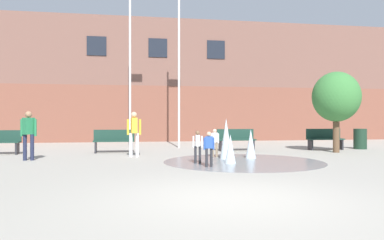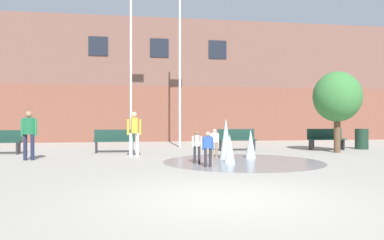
{
  "view_description": "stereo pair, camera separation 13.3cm",
  "coord_description": "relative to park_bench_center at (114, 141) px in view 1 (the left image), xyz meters",
  "views": [
    {
      "loc": [
        -1.64,
        -6.08,
        1.34
      ],
      "look_at": [
        0.56,
        7.1,
        1.3
      ],
      "focal_mm": 35.0,
      "sensor_mm": 36.0,
      "label": 1
    },
    {
      "loc": [
        -1.51,
        -6.1,
        1.34
      ],
      "look_at": [
        0.56,
        7.1,
        1.3
      ],
      "focal_mm": 35.0,
      "sensor_mm": 36.0,
      "label": 2
    }
  ],
  "objects": [
    {
      "name": "library_building",
      "position": [
        2.25,
        9.92,
        3.19
      ],
      "size": [
        36.0,
        6.05,
        7.33
      ],
      "color": "brown",
      "rests_on": "ground"
    },
    {
      "name": "park_bench_center",
      "position": [
        0.0,
        0.0,
        0.0
      ],
      "size": [
        1.6,
        0.44,
        0.91
      ],
      "color": "#28282D",
      "rests_on": "ground"
    },
    {
      "name": "adult_watching",
      "position": [
        -2.61,
        -2.35,
        0.45
      ],
      "size": [
        0.5,
        0.38,
        1.59
      ],
      "rotation": [
        0.0,
        0.0,
        -2.33
      ],
      "color": "#1E233D",
      "rests_on": "ground"
    },
    {
      "name": "park_bench_near_trashcan",
      "position": [
        5.03,
        0.08,
        0.0
      ],
      "size": [
        1.6,
        0.44,
        0.91
      ],
      "color": "#28282D",
      "rests_on": "ground"
    },
    {
      "name": "child_in_fountain",
      "position": [
        2.78,
        -4.95,
        0.1
      ],
      "size": [
        0.31,
        0.16,
        0.99
      ],
      "rotation": [
        0.0,
        0.0,
        -0.2
      ],
      "color": "#28282D",
      "rests_on": "ground"
    },
    {
      "name": "teen_by_trashcan",
      "position": [
        0.76,
        -1.78,
        0.45
      ],
      "size": [
        0.5,
        0.36,
        1.59
      ],
      "rotation": [
        0.0,
        0.0,
        -1.45
      ],
      "color": "silver",
      "rests_on": "ground"
    },
    {
      "name": "child_with_pink_shirt",
      "position": [
        3.55,
        -2.33,
        0.1
      ],
      "size": [
        0.31,
        0.14,
        0.99
      ],
      "rotation": [
        0.0,
        0.0,
        0.09
      ],
      "color": "#89755B",
      "rests_on": "ground"
    },
    {
      "name": "flagpole_right",
      "position": [
        2.9,
        2.15,
        4.08
      ],
      "size": [
        0.8,
        0.1,
        8.62
      ],
      "color": "silver",
      "rests_on": "ground"
    },
    {
      "name": "splash_fountain",
      "position": [
        4.03,
        -3.4,
        -0.08
      ],
      "size": [
        5.0,
        5.0,
        1.35
      ],
      "color": "gray",
      "rests_on": "ground"
    },
    {
      "name": "ground_plane",
      "position": [
        2.25,
        -9.03,
        -0.48
      ],
      "size": [
        100.0,
        100.0,
        0.0
      ],
      "primitive_type": "plane",
      "color": "#9E998E"
    },
    {
      "name": "park_bench_far_right",
      "position": [
        8.97,
        -0.06,
        0.0
      ],
      "size": [
        1.6,
        0.44,
        0.91
      ],
      "color": "#28282D",
      "rests_on": "ground"
    },
    {
      "name": "street_tree_near_building",
      "position": [
        8.74,
        -1.36,
        1.73
      ],
      "size": [
        1.87,
        1.87,
        3.22
      ],
      "color": "brown",
      "rests_on": "ground"
    },
    {
      "name": "trash_can",
      "position": [
        10.73,
        0.06,
        -0.03
      ],
      "size": [
        0.56,
        0.56,
        0.9
      ],
      "primitive_type": "cylinder",
      "color": "#193323",
      "rests_on": "ground"
    },
    {
      "name": "child_running",
      "position": [
        2.63,
        -4.05,
        0.1
      ],
      "size": [
        0.31,
        0.22,
        0.99
      ],
      "rotation": [
        0.0,
        0.0,
        -1.67
      ],
      "color": "#28282D",
      "rests_on": "ground"
    },
    {
      "name": "flagpole_left",
      "position": [
        0.65,
        2.15,
        4.22
      ],
      "size": [
        0.8,
        0.1,
        8.88
      ],
      "color": "silver",
      "rests_on": "ground"
    }
  ]
}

